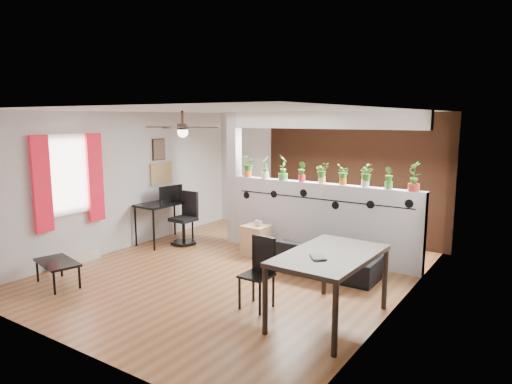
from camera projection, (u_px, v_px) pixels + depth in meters
name	position (u px, v px, depth m)	size (l,w,h in m)	color
room_shell	(235.00, 193.00, 7.23)	(6.30, 7.10, 2.90)	brown
partition_wall	(321.00, 221.00, 8.13)	(3.60, 0.18, 1.35)	#BCBCC1
ceiling_header	(323.00, 120.00, 7.84)	(3.60, 0.18, 0.30)	white
pier_column	(234.00, 178.00, 9.07)	(0.22, 0.20, 2.60)	#BCBCC1
brick_panel	(353.00, 177.00, 9.23)	(3.90, 0.05, 2.60)	#9F502E
vine_decal	(319.00, 199.00, 7.98)	(3.31, 0.01, 0.30)	black
window_assembly	(69.00, 177.00, 7.61)	(0.09, 1.30, 1.55)	white
baseboard_heater	(75.00, 259.00, 7.83)	(0.08, 1.00, 0.18)	silver
corkboard	(161.00, 173.00, 9.41)	(0.03, 0.60, 0.45)	#A4844F
framed_art	(159.00, 149.00, 9.29)	(0.03, 0.34, 0.44)	#8C7259
ceiling_fan	(183.00, 129.00, 7.26)	(1.19, 1.19, 0.43)	black
potted_plant_0	(248.00, 166.00, 8.85)	(0.25, 0.26, 0.40)	orange
potted_plant_1	(265.00, 167.00, 8.63)	(0.26, 0.26, 0.41)	silver
potted_plant_2	(283.00, 167.00, 8.41)	(0.28, 0.30, 0.47)	#459335
potted_plant_3	(302.00, 171.00, 8.20)	(0.22, 0.20, 0.37)	red
potted_plant_4	(322.00, 172.00, 7.99)	(0.23, 0.22, 0.36)	gold
potted_plant_5	(343.00, 174.00, 7.77)	(0.17, 0.20, 0.36)	orange
potted_plant_6	(365.00, 175.00, 7.55)	(0.24, 0.24, 0.38)	silver
potted_plant_7	(389.00, 177.00, 7.34)	(0.21, 0.22, 0.37)	#37822F
potted_plant_8	(414.00, 175.00, 7.11)	(0.30, 0.32, 0.48)	#B52C1D
sofa	(323.00, 259.00, 7.32)	(1.70, 0.67, 0.50)	black
cube_shelf	(256.00, 240.00, 8.33)	(0.45, 0.40, 0.55)	tan
cup	(258.00, 223.00, 8.25)	(0.13, 0.13, 0.11)	gray
computer_desk	(164.00, 206.00, 9.11)	(0.63, 1.15, 0.82)	black
monitor	(169.00, 197.00, 9.20)	(0.05, 0.31, 0.18)	black
office_chair	(186.00, 222.00, 9.04)	(0.53, 0.53, 1.02)	black
dining_table	(330.00, 261.00, 5.54)	(1.00, 1.61, 0.86)	black
book	(311.00, 257.00, 5.33)	(0.17, 0.23, 0.02)	gray
folding_chair	(260.00, 266.00, 6.01)	(0.38, 0.38, 0.94)	black
coffee_table	(57.00, 264.00, 6.81)	(0.87, 0.61, 0.37)	black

